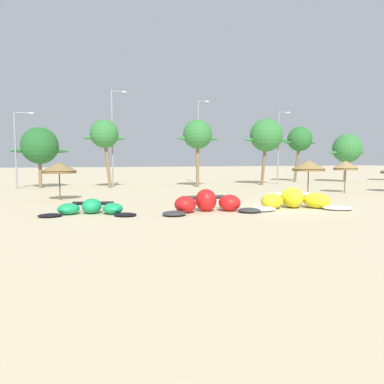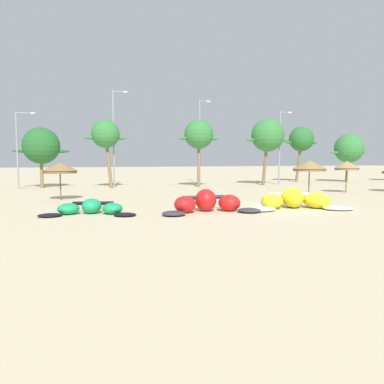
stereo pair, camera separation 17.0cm
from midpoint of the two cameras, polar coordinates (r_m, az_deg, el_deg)
The scene contains 17 objects.
ground_plane at distance 24.60m, azimuth 13.25°, elevation -2.40°, with size 260.00×260.00×0.00m, color beige.
kite_far_left at distance 22.02m, azimuth -14.99°, elevation -2.42°, with size 5.48×3.24×0.86m.
kite_left at distance 22.17m, azimuth 2.60°, elevation -1.74°, with size 6.26×2.85×1.34m.
kite_left_of_center at distance 24.54m, azimuth 15.54°, elevation -1.28°, with size 6.84×3.86×1.32m.
beach_umbrella_near_van at distance 30.10m, azimuth -19.35°, elevation 3.50°, with size 2.63×2.63×2.88m.
beach_umbrella_middle at distance 32.98m, azimuth 17.62°, elevation 3.85°, with size 2.82×2.82×3.03m.
beach_umbrella_near_palms at distance 37.39m, azimuth 22.66°, elevation 3.75°, with size 2.27×2.27×2.96m.
palm_leftmost at distance 43.56m, azimuth -21.91°, elevation 6.53°, with size 5.88×3.92×6.53m.
palm_left at distance 41.51m, azimuth -12.92°, elevation 8.52°, with size 4.54×3.03×7.35m.
palm_left_of_gap at distance 41.92m, azimuth 1.16°, elevation 8.70°, with size 4.85×3.23×7.49m.
palm_center_left at distance 46.20m, azimuth 11.56°, elevation 8.44°, with size 5.91×3.94×7.97m.
palm_center_right at distance 53.94m, azimuth 16.42°, elevation 7.69°, with size 5.06×3.37×7.57m.
palm_right_of_gap at distance 55.10m, azimuth 22.91°, elevation 6.13°, with size 5.85×3.90×6.54m.
lamppost_west at distance 43.52m, azimuth -24.79°, elevation 6.52°, with size 2.02×0.24×8.10m.
lamppost_west_center at distance 42.03m, azimuth -11.61°, elevation 8.62°, with size 1.72×0.24×10.57m.
lamppost_east_center at distance 47.42m, azimuth 1.38°, elevation 8.23°, with size 1.54×0.24×10.49m.
lamppost_east at distance 47.43m, azimuth 13.46°, elevation 7.18°, with size 1.68×0.24×8.97m.
Camera 2 is at (-12.32, -21.04, 3.13)m, focal length 34.97 mm.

